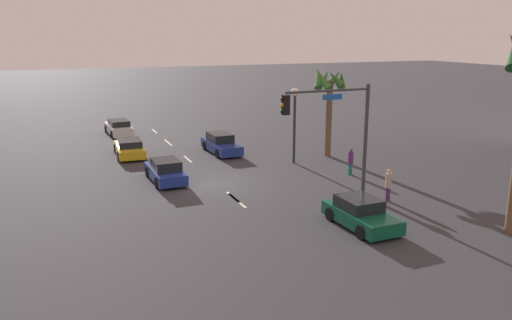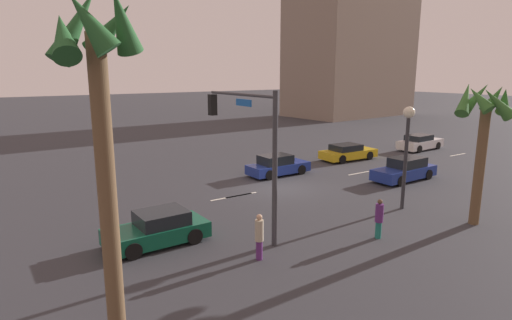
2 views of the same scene
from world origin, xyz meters
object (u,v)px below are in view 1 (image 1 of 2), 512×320
(car_1, at_px, (165,171))
(car_2, at_px, (221,144))
(car_3, at_px, (129,148))
(traffic_signal, at_px, (338,123))
(car_0, at_px, (361,214))
(palm_tree_1, at_px, (329,89))
(pedestrian_1, at_px, (388,184))
(car_4, at_px, (119,128))
(pedestrian_0, at_px, (351,161))
(streetlamp, at_px, (295,110))

(car_1, relative_size, car_2, 0.92)
(car_1, bearing_deg, car_3, -172.69)
(car_2, bearing_deg, car_1, -42.72)
(traffic_signal, bearing_deg, car_3, -149.69)
(car_0, bearing_deg, car_2, -176.27)
(traffic_signal, distance_m, palm_tree_1, 10.06)
(car_0, bearing_deg, pedestrian_1, 127.01)
(car_2, height_order, car_3, car_2)
(car_4, distance_m, traffic_signal, 24.28)
(car_4, relative_size, pedestrian_0, 2.83)
(car_1, distance_m, palm_tree_1, 12.91)
(traffic_signal, relative_size, streetlamp, 1.19)
(car_0, bearing_deg, streetlamp, 168.02)
(car_4, distance_m, pedestrian_1, 26.00)
(car_3, distance_m, car_4, 8.35)
(car_1, relative_size, pedestrian_1, 2.47)
(pedestrian_0, bearing_deg, palm_tree_1, 166.62)
(car_0, bearing_deg, pedestrian_0, 150.36)
(car_2, relative_size, palm_tree_1, 0.72)
(car_1, bearing_deg, traffic_signal, 46.99)
(car_3, bearing_deg, streetlamp, 57.57)
(streetlamp, distance_m, palm_tree_1, 3.38)
(car_3, relative_size, streetlamp, 0.90)
(car_2, distance_m, pedestrian_0, 10.36)
(car_1, relative_size, streetlamp, 0.84)
(pedestrian_1, bearing_deg, car_2, -162.31)
(pedestrian_1, bearing_deg, traffic_signal, -115.06)
(car_0, distance_m, streetlamp, 12.34)
(car_3, height_order, pedestrian_0, pedestrian_0)
(car_2, height_order, pedestrian_1, pedestrian_1)
(traffic_signal, xyz_separation_m, pedestrian_0, (-4.03, 3.48, -3.22))
(car_3, bearing_deg, car_1, 7.31)
(pedestrian_0, bearing_deg, pedestrian_1, -11.11)
(car_2, height_order, palm_tree_1, palm_tree_1)
(car_0, height_order, car_2, car_2)
(car_1, distance_m, car_4, 15.75)
(car_3, xyz_separation_m, palm_tree_1, (5.43, 13.02, 4.18))
(car_0, relative_size, pedestrian_1, 2.33)
(car_0, height_order, car_3, car_0)
(pedestrian_1, bearing_deg, pedestrian_0, 168.89)
(car_1, xyz_separation_m, pedestrian_1, (8.08, 9.89, 0.29))
(car_1, height_order, palm_tree_1, palm_tree_1)
(car_1, relative_size, traffic_signal, 0.71)
(streetlamp, relative_size, pedestrian_0, 3.06)
(palm_tree_1, bearing_deg, streetlamp, -73.85)
(car_3, xyz_separation_m, streetlamp, (6.32, 9.95, 3.06))
(pedestrian_1, bearing_deg, streetlamp, -174.44)
(car_3, height_order, traffic_signal, traffic_signal)
(streetlamp, relative_size, palm_tree_1, 0.80)
(pedestrian_1, bearing_deg, car_3, -145.00)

